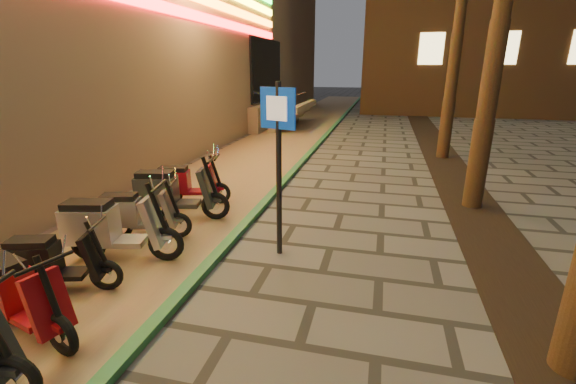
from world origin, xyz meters
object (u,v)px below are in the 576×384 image
(scooter_6, at_px, (17,295))
(scooter_8, at_px, (109,228))
(scooter_10, at_px, (171,193))
(scooter_11, at_px, (185,183))
(scooter_9, at_px, (135,214))
(pedestrian_sign, at_px, (278,147))
(scooter_7, at_px, (51,262))

(scooter_6, height_order, scooter_8, scooter_8)
(scooter_6, relative_size, scooter_10, 0.88)
(scooter_6, height_order, scooter_11, scooter_6)
(scooter_6, relative_size, scooter_9, 1.05)
(pedestrian_sign, relative_size, scooter_8, 1.49)
(scooter_10, bearing_deg, scooter_11, 88.44)
(scooter_7, distance_m, scooter_9, 1.78)
(scooter_10, bearing_deg, pedestrian_sign, -33.46)
(scooter_8, bearing_deg, scooter_10, 76.09)
(scooter_6, bearing_deg, scooter_11, 109.20)
(scooter_6, height_order, scooter_7, scooter_6)
(scooter_7, distance_m, scooter_11, 3.69)
(pedestrian_sign, height_order, scooter_9, pedestrian_sign)
(scooter_7, bearing_deg, scooter_6, -84.72)
(scooter_8, relative_size, scooter_11, 1.16)
(pedestrian_sign, xyz_separation_m, scooter_6, (-2.36, -2.65, -1.29))
(scooter_6, bearing_deg, scooter_10, 107.34)
(pedestrian_sign, relative_size, scooter_9, 1.78)
(pedestrian_sign, height_order, scooter_10, pedestrian_sign)
(pedestrian_sign, relative_size, scooter_10, 1.49)
(scooter_11, bearing_deg, scooter_9, -103.15)
(scooter_6, xyz_separation_m, scooter_8, (-0.16, 1.77, 0.07))
(scooter_11, bearing_deg, scooter_6, -100.48)
(scooter_7, xyz_separation_m, scooter_10, (0.19, 2.79, 0.12))
(scooter_7, xyz_separation_m, scooter_8, (0.16, 0.97, 0.11))
(pedestrian_sign, height_order, scooter_7, pedestrian_sign)
(scooter_8, relative_size, scooter_10, 0.99)
(pedestrian_sign, distance_m, scooter_9, 2.93)
(scooter_8, bearing_deg, scooter_11, 80.18)
(scooter_6, bearing_deg, scooter_7, 127.21)
(scooter_6, distance_m, scooter_10, 3.59)
(scooter_6, distance_m, scooter_8, 1.78)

